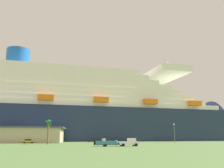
% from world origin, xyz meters
% --- Properties ---
extents(ground_plane, '(600.00, 600.00, 0.00)m').
position_xyz_m(ground_plane, '(0.00, 30.00, 0.00)').
color(ground_plane, '#4C6B38').
extents(cruise_ship, '(251.36, 48.41, 60.20)m').
position_xyz_m(cruise_ship, '(-11.62, 60.58, 17.22)').
color(cruise_ship, '#1E2D4C').
rests_on(cruise_ship, ground_plane).
extents(pickup_truck, '(5.71, 2.54, 2.20)m').
position_xyz_m(pickup_truck, '(1.42, -22.05, 1.04)').
color(pickup_truck, white).
rests_on(pickup_truck, ground_plane).
extents(small_boat_on_trailer, '(8.29, 2.15, 2.15)m').
position_xyz_m(small_boat_on_trailer, '(-4.62, -22.40, 0.96)').
color(small_boat_on_trailer, '#595960').
rests_on(small_boat_on_trailer, ground_plane).
extents(palm_tree, '(2.88, 2.91, 8.48)m').
position_xyz_m(palm_tree, '(-21.02, 2.03, 6.63)').
color(palm_tree, brown).
rests_on(palm_tree, ground_plane).
extents(street_lamp, '(0.56, 0.56, 7.60)m').
position_xyz_m(street_lamp, '(26.43, 0.14, 4.98)').
color(street_lamp, slate).
rests_on(street_lamp, ground_plane).
extents(parked_car_yellow_taxi, '(4.48, 2.24, 1.58)m').
position_xyz_m(parked_car_yellow_taxi, '(-28.84, 16.80, 0.83)').
color(parked_car_yellow_taxi, yellow).
rests_on(parked_car_yellow_taxi, ground_plane).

